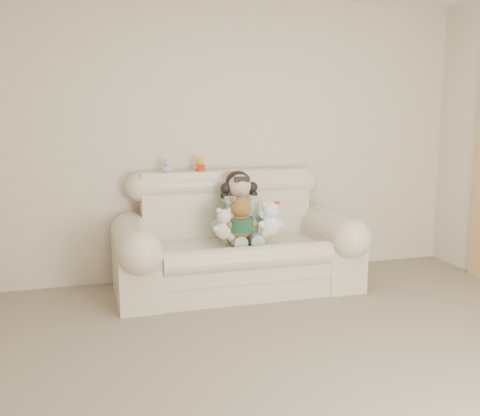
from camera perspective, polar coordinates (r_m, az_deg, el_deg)
name	(u,v)px	position (r m, az deg, el deg)	size (l,w,h in m)	color
floor	(355,395)	(3.37, 11.61, -18.11)	(5.00, 5.00, 0.00)	#7E7459
wall_back	(234,139)	(5.31, -0.66, 7.00)	(4.50, 4.50, 0.00)	beige
sofa	(237,233)	(4.90, -0.33, -2.51)	(2.10, 0.95, 1.03)	beige
seated_child	(239,206)	(4.95, -0.06, 0.23)	(0.38, 0.47, 0.64)	#2A745A
brown_teddy	(241,213)	(4.72, 0.07, -0.53)	(0.28, 0.21, 0.43)	brown
white_cat	(270,215)	(4.82, 3.07, -0.73)	(0.23, 0.18, 0.36)	white
cream_teddy	(224,221)	(4.70, -1.62, -1.29)	(0.20, 0.15, 0.31)	silver
yellow_mini_bear	(200,163)	(5.09, -4.09, 4.55)	(0.11, 0.08, 0.17)	gold
grey_mini_plush	(168,165)	(5.03, -7.36, 4.35)	(0.10, 0.08, 0.16)	#B2B2B9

